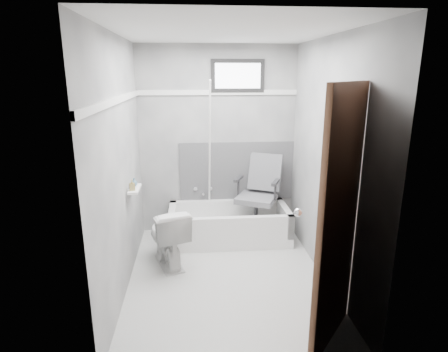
{
  "coord_description": "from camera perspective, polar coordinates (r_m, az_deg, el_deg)",
  "views": [
    {
      "loc": [
        -0.33,
        -3.45,
        2.05
      ],
      "look_at": [
        0.0,
        0.35,
        1.0
      ],
      "focal_mm": 30.0,
      "sensor_mm": 36.0,
      "label": 1
    }
  ],
  "objects": [
    {
      "name": "wall_back",
      "position": [
        4.84,
        -0.97,
        5.27
      ],
      "size": [
        2.0,
        0.02,
        2.4
      ],
      "primitive_type": "cube",
      "color": "slate",
      "rests_on": "floor"
    },
    {
      "name": "bathtub",
      "position": [
        4.77,
        0.76,
        -7.29
      ],
      "size": [
        1.5,
        0.7,
        0.42
      ],
      "primitive_type": null,
      "color": "white",
      "rests_on": "floor"
    },
    {
      "name": "soap_bottle_b",
      "position": [
        4.0,
        -13.53,
        -0.87
      ],
      "size": [
        0.09,
        0.09,
        0.09
      ],
      "primitive_type": "imported",
      "rotation": [
        0.0,
        0.0,
        0.82
      ],
      "color": "slate",
      "rests_on": "shelf"
    },
    {
      "name": "pole",
      "position": [
        4.63,
        -2.2,
        2.89
      ],
      "size": [
        0.02,
        0.6,
        1.87
      ],
      "primitive_type": "cylinder",
      "rotation": [
        0.3,
        0.0,
        0.0
      ],
      "color": "white",
      "rests_on": "bathtub"
    },
    {
      "name": "door",
      "position": [
        2.75,
        24.29,
        -8.56
      ],
      "size": [
        0.78,
        0.78,
        2.0
      ],
      "primitive_type": null,
      "color": "#53371F",
      "rests_on": "floor"
    },
    {
      "name": "window",
      "position": [
        4.77,
        2.09,
        15.01
      ],
      "size": [
        0.66,
        0.04,
        0.4
      ],
      "primitive_type": null,
      "color": "black",
      "rests_on": "wall_back"
    },
    {
      "name": "backerboard",
      "position": [
        4.94,
        1.95,
        0.71
      ],
      "size": [
        1.5,
        0.02,
        0.78
      ],
      "primitive_type": "cube",
      "color": "#4C4C4F",
      "rests_on": "wall_back"
    },
    {
      "name": "shelf",
      "position": [
        3.96,
        -13.46,
        -1.94
      ],
      "size": [
        0.1,
        0.32,
        0.02
      ],
      "primitive_type": "cube",
      "color": "white",
      "rests_on": "wall_left"
    },
    {
      "name": "floor",
      "position": [
        4.03,
        0.44,
        -15.2
      ],
      "size": [
        2.6,
        2.6,
        0.0
      ],
      "primitive_type": "plane",
      "color": "silver",
      "rests_on": "ground"
    },
    {
      "name": "wall_front",
      "position": [
        2.34,
        3.51,
        -5.98
      ],
      "size": [
        2.0,
        0.02,
        2.4
      ],
      "primitive_type": "cube",
      "color": "slate",
      "rests_on": "floor"
    },
    {
      "name": "office_chair",
      "position": [
        4.73,
        4.96,
        -2.62
      ],
      "size": [
        0.72,
        0.72,
        0.94
      ],
      "primitive_type": null,
      "rotation": [
        0.0,
        0.0,
        -0.45
      ],
      "color": "#5E5E63",
      "rests_on": "bathtub"
    },
    {
      "name": "faucet",
      "position": [
        4.96,
        -3.22,
        -2.25
      ],
      "size": [
        0.26,
        0.1,
        0.16
      ],
      "primitive_type": null,
      "color": "silver",
      "rests_on": "wall_back"
    },
    {
      "name": "ceiling",
      "position": [
        3.49,
        0.53,
        21.14
      ],
      "size": [
        2.6,
        2.6,
        0.0
      ],
      "primitive_type": "plane",
      "rotation": [
        3.14,
        0.0,
        0.0
      ],
      "color": "silver",
      "rests_on": "floor"
    },
    {
      "name": "wall_left",
      "position": [
        3.62,
        -15.49,
        1.22
      ],
      "size": [
        0.02,
        2.6,
        2.4
      ],
      "primitive_type": "cube",
      "color": "slate",
      "rests_on": "floor"
    },
    {
      "name": "trim_back",
      "position": [
        4.76,
        -1.0,
        12.61
      ],
      "size": [
        2.0,
        0.02,
        0.06
      ],
      "primitive_type": "cube",
      "color": "white",
      "rests_on": "wall_back"
    },
    {
      "name": "wall_right",
      "position": [
        3.8,
        15.7,
        1.86
      ],
      "size": [
        0.02,
        2.6,
        2.4
      ],
      "primitive_type": "cube",
      "color": "slate",
      "rests_on": "floor"
    },
    {
      "name": "trim_left",
      "position": [
        3.52,
        -16.0,
        11.05
      ],
      "size": [
        0.02,
        2.6,
        0.06
      ],
      "primitive_type": "cube",
      "color": "white",
      "rests_on": "wall_left"
    },
    {
      "name": "soap_bottle_a",
      "position": [
        3.87,
        -13.83,
        -1.37
      ],
      "size": [
        0.07,
        0.07,
        0.12
      ],
      "primitive_type": "imported",
      "rotation": [
        0.0,
        0.0,
        0.31
      ],
      "color": "#97894B",
      "rests_on": "shelf"
    },
    {
      "name": "toilet",
      "position": [
        4.19,
        -8.6,
        -9.06
      ],
      "size": [
        0.57,
        0.76,
        0.66
      ],
      "primitive_type": "imported",
      "rotation": [
        0.0,
        0.0,
        3.47
      ],
      "color": "white",
      "rests_on": "floor"
    }
  ]
}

